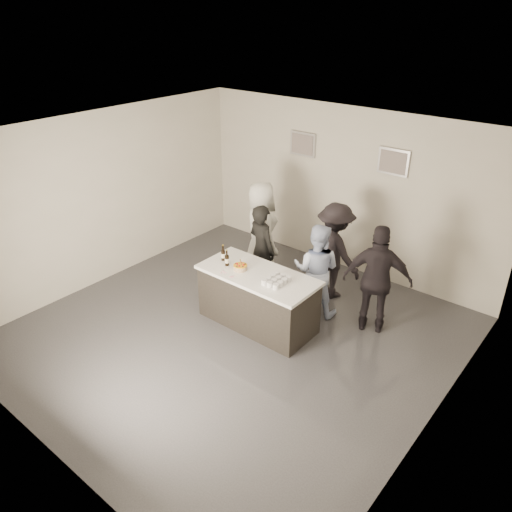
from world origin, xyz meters
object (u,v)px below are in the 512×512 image
(person_main_black, at_px, (262,249))
(person_guest_back, at_px, (334,251))
(beer_bottle_b, at_px, (227,258))
(person_guest_right, at_px, (377,280))
(person_main_blue, at_px, (316,270))
(beer_bottle_a, at_px, (223,253))
(person_guest_left, at_px, (261,230))
(bar_counter, at_px, (258,299))
(cake, at_px, (240,267))

(person_main_black, relative_size, person_guest_back, 0.96)
(beer_bottle_b, distance_m, person_guest_right, 2.29)
(person_main_blue, bearing_deg, beer_bottle_b, 23.57)
(person_guest_right, height_order, person_guest_back, person_guest_right)
(beer_bottle_a, distance_m, beer_bottle_b, 0.19)
(beer_bottle_a, xyz_separation_m, person_guest_left, (-0.27, 1.28, -0.14))
(beer_bottle_b, relative_size, person_guest_right, 0.15)
(beer_bottle_a, relative_size, person_main_black, 0.16)
(beer_bottle_a, height_order, person_guest_right, person_guest_right)
(person_main_blue, bearing_deg, person_main_black, -17.86)
(beer_bottle_a, relative_size, person_guest_right, 0.15)
(beer_bottle_b, relative_size, person_main_black, 0.16)
(person_main_black, distance_m, person_guest_left, 0.59)
(beer_bottle_b, distance_m, person_guest_back, 1.87)
(bar_counter, xyz_separation_m, person_main_blue, (0.50, 0.85, 0.32))
(person_guest_left, height_order, person_guest_right, person_guest_left)
(person_main_blue, relative_size, person_guest_right, 0.89)
(bar_counter, xyz_separation_m, cake, (-0.28, -0.07, 0.49))
(person_guest_back, bearing_deg, beer_bottle_a, 68.16)
(person_main_blue, bearing_deg, beer_bottle_a, 16.63)
(cake, height_order, person_main_blue, person_main_blue)
(person_guest_right, bearing_deg, person_guest_back, -47.78)
(person_guest_right, bearing_deg, beer_bottle_a, 2.37)
(cake, bearing_deg, beer_bottle_b, -173.86)
(bar_counter, xyz_separation_m, beer_bottle_a, (-0.70, -0.01, 0.58))
(bar_counter, relative_size, beer_bottle_a, 7.15)
(bar_counter, bearing_deg, person_guest_back, 73.78)
(beer_bottle_a, height_order, person_guest_back, person_guest_back)
(beer_bottle_a, bearing_deg, bar_counter, 0.80)
(cake, distance_m, beer_bottle_a, 0.43)
(cake, height_order, beer_bottle_a, beer_bottle_a)
(bar_counter, xyz_separation_m, person_guest_back, (0.43, 1.49, 0.39))
(person_main_blue, xyz_separation_m, person_guest_right, (0.96, 0.16, 0.09))
(person_guest_left, relative_size, person_guest_back, 1.07)
(person_guest_back, bearing_deg, person_main_black, 48.08)
(cake, relative_size, person_main_blue, 0.14)
(bar_counter, bearing_deg, person_guest_right, 34.76)
(bar_counter, bearing_deg, cake, -165.23)
(person_main_black, xyz_separation_m, person_guest_left, (-0.37, 0.44, 0.09))
(person_main_blue, bearing_deg, bar_counter, 40.47)
(person_main_blue, xyz_separation_m, person_guest_left, (-1.46, 0.42, 0.12))
(beer_bottle_a, height_order, person_main_blue, person_main_blue)
(bar_counter, height_order, cake, cake)
(cake, relative_size, person_main_black, 0.13)
(bar_counter, height_order, beer_bottle_b, beer_bottle_b)
(person_guest_right, xyz_separation_m, person_guest_back, (-1.03, 0.47, -0.03))
(bar_counter, bearing_deg, person_main_black, 125.47)
(cake, height_order, person_guest_back, person_guest_back)
(beer_bottle_b, height_order, person_guest_back, person_guest_back)
(beer_bottle_a, distance_m, person_guest_back, 1.89)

